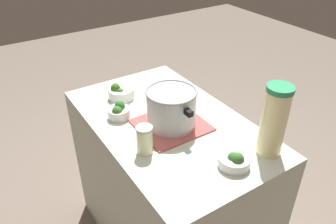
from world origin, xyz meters
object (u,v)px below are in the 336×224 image
object	(u,v)px
lemonade_pitcher	(274,121)
broccoli_bowl_center	(119,111)
cooking_pot	(171,107)
broccoli_bowl_back	(121,93)
mason_jar	(145,140)
broccoli_bowl_front	(234,160)

from	to	relation	value
lemonade_pitcher	broccoli_bowl_center	world-z (taller)	lemonade_pitcher
cooking_pot	broccoli_bowl_back	bearing A→B (deg)	12.68
cooking_pot	mason_jar	bearing A→B (deg)	117.08
mason_jar	broccoli_bowl_front	world-z (taller)	mason_jar
cooking_pot	broccoli_bowl_front	bearing A→B (deg)	-171.27
broccoli_bowl_front	broccoli_bowl_back	xyz separation A→B (m)	(0.72, 0.14, 0.00)
lemonade_pitcher	mason_jar	world-z (taller)	lemonade_pitcher
lemonade_pitcher	broccoli_bowl_front	world-z (taller)	lemonade_pitcher
broccoli_bowl_center	broccoli_bowl_back	bearing A→B (deg)	-28.49
cooking_pot	mason_jar	size ratio (longest dim) A/B	2.42
cooking_pot	broccoli_bowl_front	distance (m)	0.37
broccoli_bowl_front	broccoli_bowl_center	world-z (taller)	broccoli_bowl_center
mason_jar	broccoli_bowl_back	xyz separation A→B (m)	(0.46, -0.11, -0.03)
mason_jar	broccoli_bowl_center	distance (m)	0.29
cooking_pot	mason_jar	distance (m)	0.22
mason_jar	broccoli_bowl_front	xyz separation A→B (m)	(-0.26, -0.25, -0.04)
mason_jar	lemonade_pitcher	bearing A→B (deg)	-122.78
mason_jar	broccoli_bowl_back	size ratio (longest dim) A/B	0.90
lemonade_pitcher	broccoli_bowl_back	distance (m)	0.81
lemonade_pitcher	broccoli_bowl_back	bearing A→B (deg)	23.14
broccoli_bowl_center	broccoli_bowl_back	world-z (taller)	broccoli_bowl_back
cooking_pot	lemonade_pitcher	world-z (taller)	lemonade_pitcher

